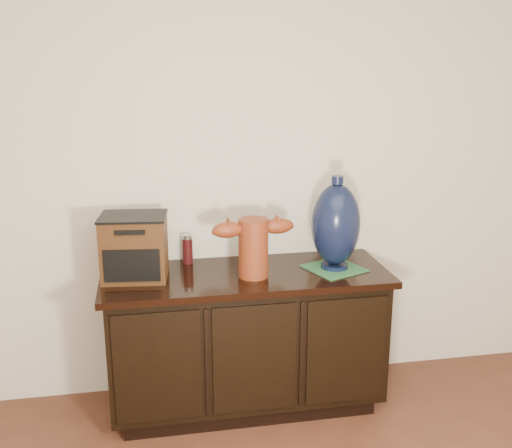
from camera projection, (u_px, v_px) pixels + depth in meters
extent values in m
plane|color=beige|center=(237.00, 158.00, 3.17)|extent=(4.50, 0.00, 4.50)
cube|color=black|center=(246.00, 396.00, 3.25)|extent=(1.29, 0.45, 0.08)
cube|color=black|center=(246.00, 336.00, 3.15)|extent=(1.40, 0.50, 0.64)
cube|color=black|center=(246.00, 276.00, 3.06)|extent=(1.46, 0.56, 0.03)
cube|color=black|center=(158.00, 368.00, 2.83)|extent=(0.41, 0.01, 0.56)
cube|color=black|center=(255.00, 359.00, 2.91)|extent=(0.41, 0.01, 0.56)
cube|color=black|center=(347.00, 351.00, 2.99)|extent=(0.41, 0.01, 0.56)
cylinder|color=maroon|center=(253.00, 248.00, 2.96)|extent=(0.16, 0.16, 0.30)
cylinder|color=#47150D|center=(253.00, 269.00, 2.99)|extent=(0.17, 0.17, 0.03)
cylinder|color=#47150D|center=(253.00, 229.00, 2.94)|extent=(0.17, 0.17, 0.03)
ellipsoid|color=maroon|center=(228.00, 230.00, 2.90)|extent=(0.16, 0.09, 0.08)
ellipsoid|color=maroon|center=(278.00, 226.00, 2.97)|extent=(0.16, 0.09, 0.08)
cube|color=#3F230F|center=(135.00, 248.00, 2.95)|extent=(0.34, 0.28, 0.31)
cube|color=black|center=(132.00, 266.00, 2.84)|extent=(0.26, 0.04, 0.16)
cube|color=black|center=(133.00, 216.00, 2.90)|extent=(0.35, 0.29, 0.01)
cube|color=#2B6036|center=(334.00, 268.00, 3.11)|extent=(0.34, 0.34, 0.01)
cylinder|color=black|center=(334.00, 266.00, 3.10)|extent=(0.14, 0.14, 0.02)
ellipsoid|color=black|center=(336.00, 225.00, 3.04)|extent=(0.32, 0.32, 0.42)
cylinder|color=black|center=(337.00, 180.00, 2.98)|extent=(0.06, 0.06, 0.04)
cylinder|color=#540E10|center=(188.00, 251.00, 3.18)|extent=(0.05, 0.05, 0.14)
cylinder|color=silver|center=(187.00, 237.00, 3.16)|extent=(0.05, 0.05, 0.02)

